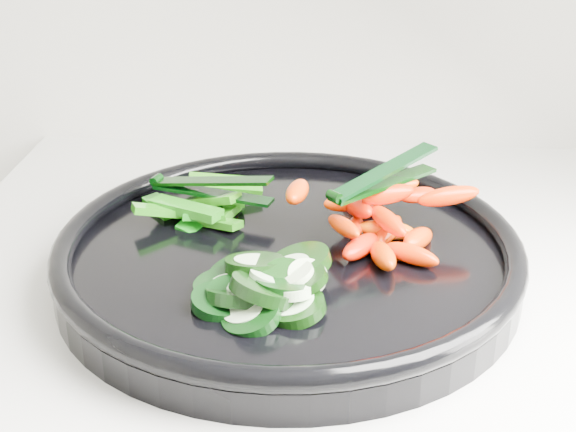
{
  "coord_description": "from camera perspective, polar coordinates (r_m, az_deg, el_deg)",
  "views": [
    {
      "loc": [
        -0.66,
        1.12,
        1.26
      ],
      "look_at": [
        -0.7,
        1.69,
        0.99
      ],
      "focal_mm": 50.0,
      "sensor_mm": 36.0,
      "label": 1
    }
  ],
  "objects": [
    {
      "name": "veggie_tray",
      "position": [
        0.65,
        -0.0,
        -2.77
      ],
      "size": [
        0.49,
        0.49,
        0.04
      ],
      "color": "black",
      "rests_on": "counter"
    },
    {
      "name": "cucumber_pile",
      "position": [
        0.58,
        -1.9,
        -5.06
      ],
      "size": [
        0.11,
        0.12,
        0.04
      ],
      "color": "black",
      "rests_on": "veggie_tray"
    },
    {
      "name": "carrot_pile",
      "position": [
        0.66,
        6.45,
        -0.01
      ],
      "size": [
        0.16,
        0.17,
        0.05
      ],
      "color": "#E13400",
      "rests_on": "veggie_tray"
    },
    {
      "name": "tong_carrot",
      "position": [
        0.66,
        6.65,
        2.66
      ],
      "size": [
        0.09,
        0.09,
        0.02
      ],
      "color": "black",
      "rests_on": "carrot_pile"
    },
    {
      "name": "pepper_pile",
      "position": [
        0.71,
        -5.85,
        0.79
      ],
      "size": [
        0.11,
        0.1,
        0.03
      ],
      "color": "#0A6609",
      "rests_on": "veggie_tray"
    },
    {
      "name": "tong_pepper",
      "position": [
        0.7,
        -5.68,
        2.08
      ],
      "size": [
        0.11,
        0.05,
        0.02
      ],
      "color": "black",
      "rests_on": "pepper_pile"
    }
  ]
}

